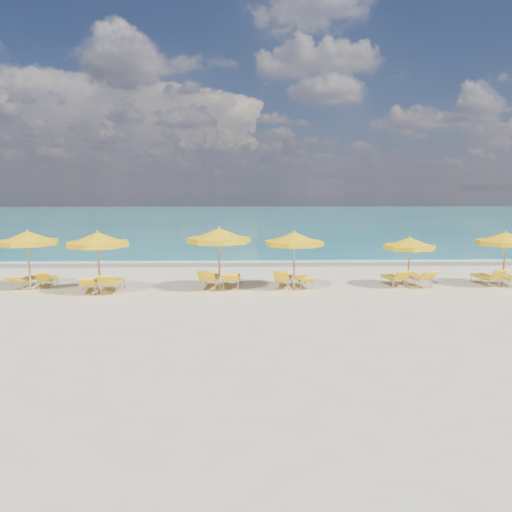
{
  "coord_description": "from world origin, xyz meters",
  "views": [
    {
      "loc": [
        -0.64,
        -19.34,
        4.04
      ],
      "look_at": [
        0.0,
        1.5,
        1.2
      ],
      "focal_mm": 35.0,
      "sensor_mm": 36.0,
      "label": 1
    }
  ],
  "objects": [
    {
      "name": "lounger_2_right",
      "position": [
        -5.66,
        0.01,
        0.24
      ],
      "size": [
        0.69,
        1.93,
        0.88
      ],
      "rotation": [
        0.0,
        0.0,
        -0.02
      ],
      "color": "#A5A8AD",
      "rests_on": "ground"
    },
    {
      "name": "lounger_4_right",
      "position": [
        1.92,
        0.78,
        0.19
      ],
      "size": [
        0.76,
        1.73,
        0.6
      ],
      "rotation": [
        0.0,
        0.0,
        0.14
      ],
      "color": "#A5A8AD",
      "rests_on": "ground"
    },
    {
      "name": "lounger_5_left",
      "position": [
        5.7,
        0.89,
        0.21
      ],
      "size": [
        0.8,
        1.7,
        0.79
      ],
      "rotation": [
        0.0,
        0.0,
        0.16
      ],
      "color": "#A5A8AD",
      "rests_on": "ground"
    },
    {
      "name": "lounger_3_left",
      "position": [
        -1.92,
        0.72,
        0.25
      ],
      "size": [
        0.84,
        2.01,
        0.91
      ],
      "rotation": [
        0.0,
        0.0,
        -0.09
      ],
      "color": "#A5A8AD",
      "rests_on": "ground"
    },
    {
      "name": "lounger_5_right",
      "position": [
        6.7,
        0.88,
        0.23
      ],
      "size": [
        0.97,
        1.97,
        0.82
      ],
      "rotation": [
        0.0,
        0.0,
        0.19
      ],
      "color": "#A5A8AD",
      "rests_on": "ground"
    },
    {
      "name": "lounger_6_left",
      "position": [
        9.64,
        0.95,
        0.21
      ],
      "size": [
        0.84,
        1.72,
        0.81
      ],
      "rotation": [
        0.0,
        0.0,
        0.17
      ],
      "color": "#A5A8AD",
      "rests_on": "ground"
    },
    {
      "name": "umbrella_6",
      "position": [
        10.18,
        0.59,
        1.98
      ],
      "size": [
        2.7,
        2.7,
        2.33
      ],
      "rotation": [
        0.0,
        0.0,
        0.2
      ],
      "color": "tan",
      "rests_on": "ground"
    },
    {
      "name": "umbrella_3",
      "position": [
        -1.49,
        0.18,
        2.18
      ],
      "size": [
        2.9,
        2.9,
        2.56
      ],
      "rotation": [
        0.0,
        0.0,
        0.16
      ],
      "color": "tan",
      "rests_on": "ground"
    },
    {
      "name": "lounger_2_left",
      "position": [
        -6.59,
        0.01,
        0.21
      ],
      "size": [
        0.9,
        1.83,
        0.74
      ],
      "rotation": [
        0.0,
        0.0,
        0.2
      ],
      "color": "#A5A8AD",
      "rests_on": "ground"
    },
    {
      "name": "lounger_1_right",
      "position": [
        -8.59,
        1.09,
        0.2
      ],
      "size": [
        0.71,
        1.59,
        0.77
      ],
      "rotation": [
        0.0,
        0.0,
        0.12
      ],
      "color": "#A5A8AD",
      "rests_on": "ground"
    },
    {
      "name": "lounger_3_right",
      "position": [
        -1.02,
        0.75,
        0.24
      ],
      "size": [
        0.77,
        2.05,
        0.8
      ],
      "rotation": [
        0.0,
        0.0,
        -0.06
      ],
      "color": "#A5A8AD",
      "rests_on": "ground"
    },
    {
      "name": "umbrella_2",
      "position": [
        -6.09,
        -0.28,
        2.08
      ],
      "size": [
        2.64,
        2.64,
        2.44
      ],
      "rotation": [
        0.0,
        0.0,
        -0.1
      ],
      "color": "tan",
      "rests_on": "ground"
    },
    {
      "name": "whitecap_near",
      "position": [
        -6.0,
        17.0,
        0.0
      ],
      "size": [
        14.0,
        0.36,
        0.05
      ],
      "primitive_type": "cube",
      "color": "white",
      "rests_on": "ground"
    },
    {
      "name": "foam_line",
      "position": [
        0.0,
        8.2,
        0.0
      ],
      "size": [
        120.0,
        1.2,
        0.03
      ],
      "primitive_type": "cube",
      "color": "white",
      "rests_on": "ground"
    },
    {
      "name": "lounger_4_left",
      "position": [
        1.11,
        0.69,
        0.22
      ],
      "size": [
        0.94,
        1.83,
        0.86
      ],
      "rotation": [
        0.0,
        0.0,
        -0.21
      ],
      "color": "#A5A8AD",
      "rests_on": "ground"
    },
    {
      "name": "ground_plane",
      "position": [
        0.0,
        0.0,
        0.0
      ],
      "size": [
        120.0,
        120.0,
        0.0
      ],
      "primitive_type": "plane",
      "color": "beige"
    },
    {
      "name": "whitecap_far",
      "position": [
        8.0,
        24.0,
        0.0
      ],
      "size": [
        18.0,
        0.3,
        0.05
      ],
      "primitive_type": "cube",
      "color": "white",
      "rests_on": "ground"
    },
    {
      "name": "lounger_1_left",
      "position": [
        -9.48,
        1.03,
        0.2
      ],
      "size": [
        0.88,
        1.77,
        0.64
      ],
      "rotation": [
        0.0,
        0.0,
        -0.21
      ],
      "color": "#A5A8AD",
      "rests_on": "ground"
    },
    {
      "name": "umbrella_1",
      "position": [
        -9.1,
        0.59,
        2.06
      ],
      "size": [
        2.69,
        2.69,
        2.42
      ],
      "rotation": [
        0.0,
        0.0,
        -0.14
      ],
      "color": "tan",
      "rests_on": "ground"
    },
    {
      "name": "umbrella_5",
      "position": [
        6.19,
        0.52,
        1.81
      ],
      "size": [
        2.36,
        2.36,
        2.12
      ],
      "rotation": [
        0.0,
        0.0,
        -0.13
      ],
      "color": "tan",
      "rests_on": "ground"
    },
    {
      "name": "ocean",
      "position": [
        0.0,
        48.0,
        0.0
      ],
      "size": [
        120.0,
        80.0,
        0.3
      ],
      "primitive_type": "cube",
      "color": "#16797D",
      "rests_on": "ground"
    },
    {
      "name": "umbrella_4",
      "position": [
        1.48,
        0.25,
        2.03
      ],
      "size": [
        2.86,
        2.86,
        2.38
      ],
      "rotation": [
        0.0,
        0.0,
        -0.25
      ],
      "color": "tan",
      "rests_on": "ground"
    },
    {
      "name": "lounger_6_right",
      "position": [
        10.56,
        0.82,
        0.21
      ],
      "size": [
        0.63,
        1.68,
        0.83
      ],
      "rotation": [
        0.0,
        0.0,
        -0.03
      ],
      "color": "#A5A8AD",
      "rests_on": "ground"
    },
    {
      "name": "wet_sand_band",
      "position": [
        0.0,
        7.4,
        0.0
      ],
      "size": [
        120.0,
        2.6,
        0.01
      ],
      "primitive_type": "cube",
      "color": "tan",
      "rests_on": "ground"
    }
  ]
}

